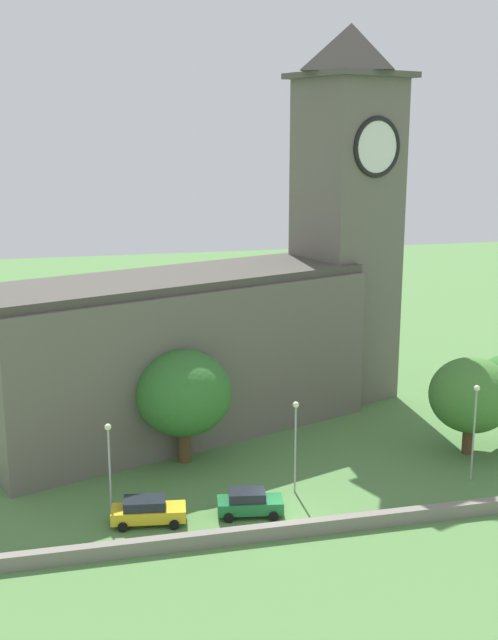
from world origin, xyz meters
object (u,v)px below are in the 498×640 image
church (235,307)px  streetlamp_west_mid (109,454)px  car_green (249,503)px  tree_riverside_east (471,395)px  streetlamp_central (295,432)px  tree_by_tower (183,393)px  car_yellow (148,511)px  streetlamp_east_mid (475,418)px

church → streetlamp_west_mid: size_ratio=6.00×
church → car_green: size_ratio=8.56×
car_green → tree_riverside_east: bearing=17.9°
church → tree_riverside_east: (16.06, -11.89, -5.28)m
church → streetlamp_central: bearing=-86.9°
church → car_green: church is taller
tree_by_tower → car_yellow: bearing=-112.4°
streetlamp_central → tree_by_tower: bearing=133.3°
church → streetlamp_central: size_ratio=5.80×
streetlamp_central → streetlamp_east_mid: (12.99, -1.08, 0.31)m
car_green → tree_by_tower: 11.08m
tree_by_tower → streetlamp_west_mid: bearing=-127.9°
car_green → tree_by_tower: size_ratio=0.52×
tree_riverside_east → tree_by_tower: (-21.91, 3.50, 0.73)m
tree_riverside_east → streetlamp_west_mid: bearing=-171.3°
streetlamp_west_mid → streetlamp_central: bearing=3.1°
streetlamp_central → streetlamp_east_mid: streetlamp_east_mid is taller
church → tree_by_tower: 11.19m
church → car_green: bearing=-99.6°
church → streetlamp_east_mid: 22.20m
tree_riverside_east → church: bearing=143.5°
tree_riverside_east → tree_by_tower: tree_by_tower is taller
streetlamp_west_mid → streetlamp_central: (12.76, 0.70, 0.13)m
church → streetlamp_central: 16.46m
car_green → tree_by_tower: bearing=106.1°
church → tree_riverside_east: 20.67m
church → car_yellow: church is taller
church → tree_by_tower: size_ratio=4.42×
streetlamp_west_mid → streetlamp_east_mid: (25.75, -0.38, 0.44)m
church → tree_riverside_east: size_ratio=5.03×
car_yellow → tree_riverside_east: 26.70m
car_green → streetlamp_east_mid: streetlamp_east_mid is taller
church → streetlamp_west_mid: 20.88m
streetlamp_west_mid → streetlamp_east_mid: bearing=-0.8°
streetlamp_east_mid → tree_riverside_east: bearing=64.4°
church → tree_by_tower: church is taller
car_yellow → streetlamp_central: size_ratio=0.74×
streetlamp_east_mid → tree_by_tower: bearing=157.4°
church → streetlamp_east_mid: church is taller
streetlamp_west_mid → streetlamp_central: streetlamp_central is taller
streetlamp_central → tree_riverside_east: 15.64m
car_yellow → streetlamp_central: streetlamp_central is taller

